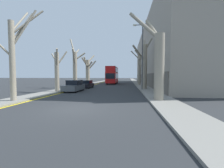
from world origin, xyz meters
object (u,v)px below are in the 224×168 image
(street_tree_right_1, at_px, (144,64))
(street_tree_right_0, at_px, (158,62))
(street_tree_left_1, at_px, (57,70))
(lamp_post, at_px, (142,54))
(street_tree_left_0, at_px, (14,53))
(street_tree_left_2, at_px, (75,67))
(street_tree_right_2, at_px, (139,69))
(parked_car_1, at_px, (86,84))
(street_tree_left_3, at_px, (88,70))
(double_decker_bus, at_px, (112,74))
(parked_car_0, at_px, (74,86))

(street_tree_right_1, bearing_deg, street_tree_right_0, -90.47)
(street_tree_left_1, distance_m, lamp_post, 11.49)
(street_tree_left_0, height_order, street_tree_left_2, street_tree_left_2)
(street_tree_left_0, bearing_deg, street_tree_left_1, 89.64)
(street_tree_right_2, xyz_separation_m, parked_car_1, (-9.62, -9.27, -2.91))
(street_tree_left_1, xyz_separation_m, street_tree_left_3, (-0.11, 15.00, 0.56))
(street_tree_left_0, xyz_separation_m, parked_car_1, (1.74, 14.33, -3.16))
(lamp_post, bearing_deg, parked_car_1, 156.80)
(street_tree_left_0, distance_m, street_tree_left_2, 13.98)
(street_tree_right_2, xyz_separation_m, double_decker_bus, (-6.57, 4.99, -1.06))
(double_decker_bus, bearing_deg, parked_car_0, -98.57)
(street_tree_left_1, xyz_separation_m, parked_car_0, (1.70, 1.33, -2.05))
(street_tree_left_3, height_order, parked_car_1, street_tree_left_3)
(double_decker_bus, height_order, parked_car_1, double_decker_bus)
(street_tree_left_3, bearing_deg, street_tree_right_0, -61.26)
(street_tree_right_2, height_order, parked_car_1, street_tree_right_2)
(street_tree_right_1, distance_m, parked_car_1, 10.23)
(street_tree_left_2, relative_size, street_tree_right_1, 1.11)
(parked_car_1, relative_size, lamp_post, 0.47)
(street_tree_right_2, xyz_separation_m, parked_car_0, (-9.62, -15.25, -2.83))
(street_tree_right_2, bearing_deg, street_tree_left_0, -115.71)
(street_tree_left_1, bearing_deg, street_tree_left_2, 91.49)
(street_tree_left_0, distance_m, street_tree_right_0, 11.30)
(street_tree_right_1, height_order, parked_car_1, street_tree_right_1)
(street_tree_left_2, xyz_separation_m, street_tree_right_0, (11.32, -12.48, -0.48))
(double_decker_bus, height_order, lamp_post, lamp_post)
(street_tree_left_1, bearing_deg, parked_car_1, 76.93)
(street_tree_left_0, height_order, street_tree_right_1, street_tree_right_1)
(street_tree_left_3, xyz_separation_m, double_decker_bus, (4.86, 6.56, -0.84))
(street_tree_left_1, bearing_deg, street_tree_right_1, 25.70)
(parked_car_0, bearing_deg, lamp_post, 13.24)
(street_tree_right_0, bearing_deg, lamp_post, 92.79)
(parked_car_1, bearing_deg, street_tree_right_1, -11.27)
(lamp_post, bearing_deg, street_tree_right_0, -87.21)
(street_tree_right_0, bearing_deg, street_tree_right_1, 89.53)
(street_tree_left_2, relative_size, street_tree_right_0, 1.17)
(street_tree_right_1, bearing_deg, lamp_post, -105.08)
(street_tree_left_2, height_order, street_tree_right_2, street_tree_left_2)
(street_tree_right_1, bearing_deg, street_tree_left_1, -154.30)
(street_tree_left_2, relative_size, lamp_post, 0.95)
(parked_car_1, bearing_deg, street_tree_left_0, -96.93)
(double_decker_bus, distance_m, parked_car_0, 20.54)
(street_tree_left_1, relative_size, street_tree_right_1, 0.66)
(street_tree_left_1, distance_m, street_tree_left_3, 15.01)
(street_tree_left_3, xyz_separation_m, street_tree_right_0, (11.26, -20.53, -0.15))
(street_tree_right_0, xyz_separation_m, street_tree_right_1, (0.09, 10.93, 0.63))
(street_tree_left_2, distance_m, double_decker_bus, 15.46)
(lamp_post, bearing_deg, street_tree_left_1, -162.15)
(street_tree_left_3, distance_m, street_tree_right_2, 11.54)
(street_tree_right_2, relative_size, parked_car_0, 1.80)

